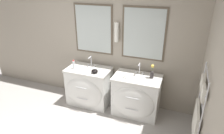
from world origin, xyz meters
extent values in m
cube|color=#9E9384|center=(0.00, 1.96, 1.30)|extent=(5.87, 0.06, 2.60)
cube|color=brown|center=(0.00, 1.92, 1.57)|extent=(0.84, 0.02, 1.01)
cube|color=#B2BCBA|center=(0.00, 1.91, 1.57)|extent=(0.77, 0.01, 0.94)
cube|color=brown|center=(1.04, 1.92, 1.57)|extent=(0.84, 0.02, 1.01)
cube|color=#B2BCBA|center=(1.04, 1.91, 1.57)|extent=(0.77, 0.01, 0.94)
cylinder|color=white|center=(0.52, 1.87, 1.57)|extent=(0.09, 0.09, 0.38)
cube|color=silver|center=(0.52, 1.92, 1.57)|extent=(0.05, 0.02, 0.08)
cube|color=#9E9384|center=(2.17, 0.87, 1.30)|extent=(0.06, 3.89, 2.60)
cylinder|color=silver|center=(2.10, 0.49, 1.06)|extent=(0.02, 0.02, 0.82)
cylinder|color=silver|center=(2.10, 1.12, 1.06)|extent=(0.02, 0.02, 0.82)
cylinder|color=silver|center=(2.10, 0.81, 1.44)|extent=(0.02, 0.64, 0.02)
cylinder|color=silver|center=(2.10, 0.81, 1.25)|extent=(0.02, 0.64, 0.02)
cylinder|color=silver|center=(2.10, 0.81, 1.06)|extent=(0.02, 0.64, 0.02)
cylinder|color=silver|center=(2.10, 0.81, 0.87)|extent=(0.02, 0.64, 0.02)
cylinder|color=silver|center=(2.10, 0.81, 0.68)|extent=(0.02, 0.64, 0.02)
cube|color=silver|center=(2.08, 0.81, 0.68)|extent=(0.04, 0.53, 0.45)
cube|color=silver|center=(2.08, 0.67, 1.24)|extent=(0.04, 0.22, 0.18)
cube|color=silver|center=(2.08, 0.95, 1.24)|extent=(0.04, 0.22, 0.18)
cube|color=white|center=(0.00, 1.61, 0.39)|extent=(0.88, 0.53, 0.77)
ellipsoid|color=white|center=(0.00, 1.34, 0.39)|extent=(0.81, 0.12, 0.65)
cube|color=silver|center=(0.00, 1.61, 0.79)|extent=(0.91, 0.56, 0.04)
ellipsoid|color=white|center=(0.00, 1.59, 0.78)|extent=(0.41, 0.35, 0.07)
cylinder|color=silver|center=(0.00, 1.28, 0.54)|extent=(0.24, 0.01, 0.01)
cylinder|color=silver|center=(0.00, 1.28, 0.29)|extent=(0.24, 0.01, 0.01)
cube|color=white|center=(1.04, 1.61, 0.39)|extent=(0.88, 0.53, 0.77)
ellipsoid|color=white|center=(1.04, 1.34, 0.39)|extent=(0.81, 0.12, 0.65)
cube|color=silver|center=(1.04, 1.61, 0.79)|extent=(0.91, 0.56, 0.04)
ellipsoid|color=white|center=(1.04, 1.59, 0.78)|extent=(0.41, 0.35, 0.07)
cylinder|color=silver|center=(1.04, 1.28, 0.54)|extent=(0.24, 0.01, 0.01)
cylinder|color=silver|center=(1.04, 1.28, 0.29)|extent=(0.24, 0.01, 0.01)
cylinder|color=silver|center=(0.00, 1.76, 0.93)|extent=(0.02, 0.02, 0.23)
cylinder|color=silver|center=(0.00, 1.69, 1.04)|extent=(0.02, 0.13, 0.02)
cylinder|color=silver|center=(-0.07, 1.76, 0.83)|extent=(0.03, 0.03, 0.04)
cylinder|color=silver|center=(0.07, 1.76, 0.83)|extent=(0.03, 0.03, 0.04)
cylinder|color=silver|center=(1.04, 1.76, 0.93)|extent=(0.02, 0.02, 0.23)
cylinder|color=silver|center=(1.04, 1.69, 1.04)|extent=(0.02, 0.13, 0.02)
cylinder|color=silver|center=(0.97, 1.76, 0.83)|extent=(0.03, 0.03, 0.04)
cylinder|color=silver|center=(1.11, 1.76, 0.83)|extent=(0.03, 0.03, 0.04)
cylinder|color=silver|center=(-0.28, 1.52, 0.90)|extent=(0.05, 0.05, 0.16)
cylinder|color=red|center=(-0.28, 1.52, 0.99)|extent=(0.03, 0.03, 0.02)
ellipsoid|color=black|center=(0.21, 1.48, 0.85)|extent=(0.13, 0.13, 0.08)
cylinder|color=#332D2D|center=(1.29, 1.66, 0.88)|extent=(0.07, 0.07, 0.13)
cylinder|color=#477238|center=(1.29, 1.66, 1.00)|extent=(0.01, 0.01, 0.12)
sphere|color=#E5BF47|center=(1.29, 1.66, 1.06)|extent=(0.06, 0.06, 0.06)
cube|color=white|center=(0.82, 1.49, 0.83)|extent=(0.08, 0.06, 0.02)
ellipsoid|color=#F2E5CC|center=(0.82, 1.49, 0.85)|extent=(0.05, 0.03, 0.02)
camera|label=1|loc=(1.77, -1.71, 2.54)|focal=32.00mm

